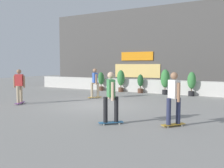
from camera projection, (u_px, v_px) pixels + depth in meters
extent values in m
plane|color=gray|center=(97.00, 105.00, 11.57)|extent=(48.00, 48.00, 0.00)
cube|color=beige|center=(143.00, 86.00, 16.78)|extent=(18.00, 0.40, 0.90)
cube|color=#4C4947|center=(162.00, 48.00, 20.05)|extent=(20.00, 2.00, 6.50)
cube|color=orange|center=(137.00, 56.00, 20.03)|extent=(2.80, 0.08, 0.70)
cube|color=#F2CC72|center=(137.00, 71.00, 20.14)|extent=(4.00, 0.06, 1.10)
cylinder|color=brown|center=(101.00, 89.00, 17.92)|extent=(0.36, 0.36, 0.30)
cylinder|color=brown|center=(101.00, 86.00, 17.90)|extent=(0.06, 0.06, 0.15)
ellipsoid|color=#2D6B33|center=(101.00, 78.00, 17.86)|extent=(0.44, 0.44, 0.91)
cylinder|color=brown|center=(121.00, 90.00, 17.14)|extent=(0.36, 0.36, 0.30)
cylinder|color=brown|center=(121.00, 87.00, 17.12)|extent=(0.06, 0.06, 0.15)
ellipsoid|color=#387F3D|center=(121.00, 78.00, 17.07)|extent=(0.53, 0.53, 1.08)
cylinder|color=brown|center=(140.00, 91.00, 16.43)|extent=(0.36, 0.36, 0.30)
cylinder|color=brown|center=(140.00, 87.00, 16.41)|extent=(0.06, 0.06, 0.15)
ellipsoid|color=#235B2D|center=(140.00, 80.00, 16.37)|extent=(0.40, 0.40, 0.81)
cylinder|color=black|center=(165.00, 92.00, 15.62)|extent=(0.36, 0.36, 0.30)
cylinder|color=brown|center=(165.00, 89.00, 15.60)|extent=(0.06, 0.06, 0.15)
ellipsoid|color=#387F3D|center=(165.00, 78.00, 15.54)|extent=(0.57, 0.57, 1.16)
cylinder|color=black|center=(191.00, 94.00, 14.83)|extent=(0.36, 0.36, 0.30)
cylinder|color=brown|center=(191.00, 90.00, 14.81)|extent=(0.06, 0.06, 0.15)
ellipsoid|color=#387F3D|center=(192.00, 80.00, 14.76)|extent=(0.50, 0.50, 1.02)
cube|color=#266699|center=(111.00, 122.00, 7.87)|extent=(0.72, 0.69, 0.02)
cylinder|color=silver|center=(118.00, 122.00, 8.01)|extent=(0.06, 0.06, 0.06)
cylinder|color=silver|center=(119.00, 124.00, 7.86)|extent=(0.06, 0.06, 0.06)
cylinder|color=silver|center=(103.00, 123.00, 7.89)|extent=(0.06, 0.06, 0.06)
cylinder|color=silver|center=(104.00, 124.00, 7.73)|extent=(0.06, 0.06, 0.06)
cylinder|color=black|center=(116.00, 109.00, 7.88)|extent=(0.14, 0.14, 0.82)
cylinder|color=black|center=(105.00, 110.00, 7.79)|extent=(0.14, 0.14, 0.82)
cube|color=#3F8C4C|center=(111.00, 88.00, 7.78)|extent=(0.39, 0.40, 0.56)
sphere|color=beige|center=(111.00, 75.00, 7.75)|extent=(0.22, 0.22, 0.22)
cylinder|color=beige|center=(109.00, 90.00, 8.01)|extent=(0.09, 0.09, 0.58)
cylinder|color=beige|center=(113.00, 91.00, 7.56)|extent=(0.09, 0.09, 0.58)
cube|color=#72338C|center=(20.00, 103.00, 11.86)|extent=(0.55, 0.80, 0.02)
cylinder|color=silver|center=(20.00, 103.00, 12.12)|extent=(0.05, 0.06, 0.06)
cylinder|color=silver|center=(24.00, 103.00, 12.12)|extent=(0.05, 0.06, 0.06)
cylinder|color=silver|center=(16.00, 104.00, 11.61)|extent=(0.05, 0.06, 0.06)
cylinder|color=silver|center=(19.00, 104.00, 11.60)|extent=(0.05, 0.06, 0.06)
cylinder|color=tan|center=(21.00, 94.00, 12.01)|extent=(0.14, 0.14, 0.82)
cylinder|color=tan|center=(18.00, 95.00, 11.65)|extent=(0.14, 0.14, 0.82)
cube|color=red|center=(19.00, 80.00, 11.77)|extent=(0.41, 0.34, 0.56)
sphere|color=#9E7051|center=(19.00, 72.00, 11.74)|extent=(0.22, 0.22, 0.22)
cylinder|color=#9E7051|center=(14.00, 82.00, 11.78)|extent=(0.09, 0.09, 0.58)
cylinder|color=#9E7051|center=(24.00, 82.00, 11.77)|extent=(0.09, 0.09, 0.58)
cube|color=#BF8C26|center=(173.00, 124.00, 7.59)|extent=(0.66, 0.75, 0.02)
cylinder|color=silver|center=(178.00, 124.00, 7.77)|extent=(0.06, 0.06, 0.06)
cylinder|color=silver|center=(182.00, 125.00, 7.62)|extent=(0.06, 0.06, 0.06)
cylinder|color=silver|center=(165.00, 126.00, 7.57)|extent=(0.06, 0.06, 0.06)
cylinder|color=silver|center=(168.00, 127.00, 7.42)|extent=(0.06, 0.06, 0.06)
cylinder|color=#282D4C|center=(178.00, 111.00, 7.63)|extent=(0.14, 0.14, 0.82)
cylinder|color=#282D4C|center=(169.00, 112.00, 7.49)|extent=(0.14, 0.14, 0.82)
cube|color=white|center=(174.00, 89.00, 7.50)|extent=(0.41, 0.38, 0.56)
sphere|color=#9E7051|center=(174.00, 76.00, 7.47)|extent=(0.22, 0.22, 0.22)
cylinder|color=#9E7051|center=(169.00, 91.00, 7.72)|extent=(0.09, 0.09, 0.58)
cylinder|color=#9E7051|center=(179.00, 92.00, 7.29)|extent=(0.09, 0.09, 0.58)
cube|color=#BF8C26|center=(95.00, 97.00, 13.85)|extent=(0.66, 0.75, 0.02)
cylinder|color=silver|center=(91.00, 98.00, 13.69)|extent=(0.06, 0.06, 0.06)
cylinder|color=silver|center=(90.00, 98.00, 13.83)|extent=(0.06, 0.06, 0.06)
cylinder|color=silver|center=(100.00, 98.00, 13.88)|extent=(0.06, 0.06, 0.06)
cylinder|color=silver|center=(99.00, 97.00, 14.03)|extent=(0.06, 0.06, 0.06)
cylinder|color=tan|center=(92.00, 90.00, 13.75)|extent=(0.14, 0.14, 0.82)
cylinder|color=tan|center=(98.00, 90.00, 13.89)|extent=(0.14, 0.14, 0.82)
cube|color=#3359B2|center=(95.00, 78.00, 13.76)|extent=(0.41, 0.38, 0.56)
sphere|color=#9E7051|center=(95.00, 70.00, 13.73)|extent=(0.22, 0.22, 0.22)
cylinder|color=#9E7051|center=(96.00, 79.00, 13.55)|extent=(0.09, 0.09, 0.58)
cylinder|color=#9E7051|center=(94.00, 79.00, 13.99)|extent=(0.09, 0.09, 0.58)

